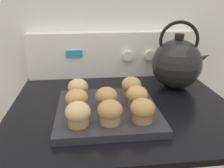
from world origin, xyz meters
name	(u,v)px	position (x,y,z in m)	size (l,w,h in m)	color
wall_back	(110,2)	(0.00, 0.69, 1.20)	(8.00, 0.05, 2.40)	silver
control_panel	(112,54)	(0.00, 0.64, 0.98)	(0.73, 0.07, 0.20)	white
muffin_pan	(108,111)	(-0.05, 0.27, 0.89)	(0.31, 0.31, 0.02)	#28282D
muffin_r0_c0	(78,114)	(-0.14, 0.17, 0.94)	(0.07, 0.07, 0.07)	#A37A4C
muffin_r0_c1	(110,112)	(-0.06, 0.17, 0.94)	(0.07, 0.07, 0.07)	#A37A4C
muffin_r0_c2	(143,110)	(0.03, 0.17, 0.94)	(0.07, 0.07, 0.07)	olive
muffin_r1_c0	(77,100)	(-0.15, 0.26, 0.94)	(0.07, 0.07, 0.07)	#A37A4C
muffin_r1_c1	(106,98)	(-0.06, 0.27, 0.94)	(0.07, 0.07, 0.07)	tan
muffin_r1_c2	(137,96)	(0.04, 0.27, 0.94)	(0.07, 0.07, 0.07)	olive
muffin_r2_c0	(78,89)	(-0.15, 0.35, 0.94)	(0.07, 0.07, 0.07)	#A37A4C
muffin_r2_c2	(131,86)	(0.04, 0.35, 0.94)	(0.07, 0.07, 0.07)	olive
tea_kettle	(177,63)	(0.24, 0.46, 0.98)	(0.23, 0.19, 0.26)	black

